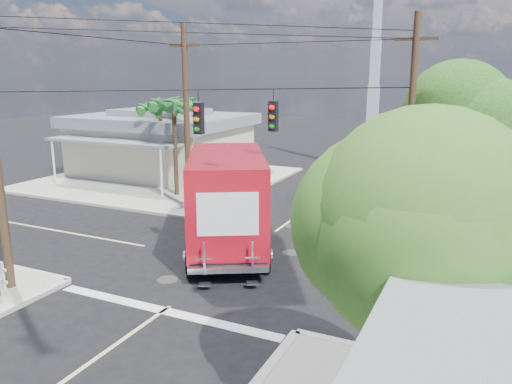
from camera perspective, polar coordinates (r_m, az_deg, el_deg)
The scene contains 12 objects.
ground at distance 18.46m, azimuth -2.67°, elevation -7.96°, with size 120.00×120.00×0.00m, color black.
sidewalk_nw at distance 32.91m, azimuth -10.60°, elevation 1.47°, with size 14.12×14.12×0.14m.
road_markings at distance 17.27m, azimuth -4.99°, elevation -9.53°, with size 32.00×32.00×0.01m.
building_nw at distance 34.47m, azimuth -10.74°, elevation 5.62°, with size 10.80×10.20×4.30m.
radio_tower at distance 36.01m, azimuth 13.31°, elevation 11.29°, with size 0.80×0.80×17.00m.
tree_ne_front at distance 22.04m, azimuth 23.02°, elevation 7.25°, with size 4.21×4.14×6.66m.
tree_se at distance 8.44m, azimuth 16.58°, elevation -5.58°, with size 3.67×3.54×5.62m.
palm_nw_front at distance 27.58m, azimuth -9.39°, elevation 9.70°, with size 3.01×3.08×5.59m.
palm_nw_back at distance 29.98m, azimuth -10.92°, elevation 9.20°, with size 3.01×3.08×5.19m.
utility_poles at distance 19.48m, azimuth -4.75°, elevation 7.31°, with size 12.00×10.68×9.00m.
vending_boxes at distance 22.26m, azimuth 20.19°, elevation -3.18°, with size 1.90×0.50×1.10m.
delivery_truck at distance 19.72m, azimuth -3.36°, elevation -0.69°, with size 6.50×8.92×3.80m.
Camera 1 is at (8.10, -15.18, 6.69)m, focal length 35.00 mm.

